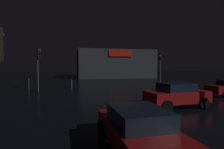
# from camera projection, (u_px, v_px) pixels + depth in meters

# --- Properties ---
(ground_plane) EXTENTS (120.00, 120.00, 0.00)m
(ground_plane) POSITION_uv_depth(u_px,v_px,m) (121.00, 99.00, 14.14)
(ground_plane) COLOR black
(store_building) EXTENTS (16.23, 8.44, 5.94)m
(store_building) POSITION_uv_depth(u_px,v_px,m) (115.00, 64.00, 39.27)
(store_building) COLOR #33383D
(store_building) RESTS_ON ground
(traffic_signal_opposite) EXTENTS (0.43, 0.41, 4.43)m
(traffic_signal_opposite) POSITION_uv_depth(u_px,v_px,m) (39.00, 59.00, 18.22)
(traffic_signal_opposite) COLOR #595B60
(traffic_signal_opposite) RESTS_ON ground
(traffic_signal_cross_left) EXTENTS (0.42, 0.42, 4.42)m
(traffic_signal_cross_left) POSITION_uv_depth(u_px,v_px,m) (160.00, 61.00, 22.97)
(traffic_signal_cross_left) COLOR #595B60
(traffic_signal_cross_left) RESTS_ON ground
(car_near) EXTENTS (2.00, 4.54, 1.43)m
(car_near) POSITION_uv_depth(u_px,v_px,m) (140.00, 132.00, 5.28)
(car_near) COLOR #A51414
(car_near) RESTS_ON ground
(car_crossing) EXTENTS (4.09, 2.21, 1.58)m
(car_crossing) POSITION_uv_depth(u_px,v_px,m) (176.00, 95.00, 11.45)
(car_crossing) COLOR #A51414
(car_crossing) RESTS_ON ground
(bollard_kerb_a) EXTENTS (0.12, 0.12, 1.03)m
(bollard_kerb_a) POSITION_uv_depth(u_px,v_px,m) (72.00, 84.00, 20.72)
(bollard_kerb_a) COLOR #595B60
(bollard_kerb_a) RESTS_ON ground
(bollard_kerb_b) EXTENTS (0.09, 0.09, 1.18)m
(bollard_kerb_b) POSITION_uv_depth(u_px,v_px,m) (29.00, 83.00, 20.73)
(bollard_kerb_b) COLOR #595B60
(bollard_kerb_b) RESTS_ON ground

